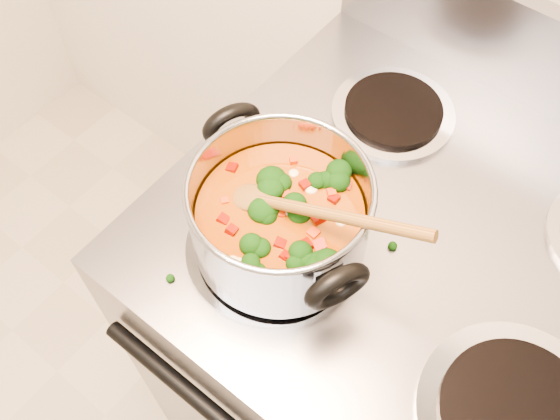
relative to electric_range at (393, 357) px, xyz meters
The scene contains 4 objects.
electric_range is the anchor object (origin of this frame).
stockpot 0.57m from the electric_range, 140.54° to the right, with size 0.29×0.22×0.14m.
wooden_spoon 0.60m from the electric_range, 138.95° to the right, with size 0.26×0.08×0.11m.
cooktop_crumbs 0.52m from the electric_range, 169.57° to the right, with size 0.32×0.12×0.01m.
Camera 1 is at (0.04, 0.71, 1.64)m, focal length 40.00 mm.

